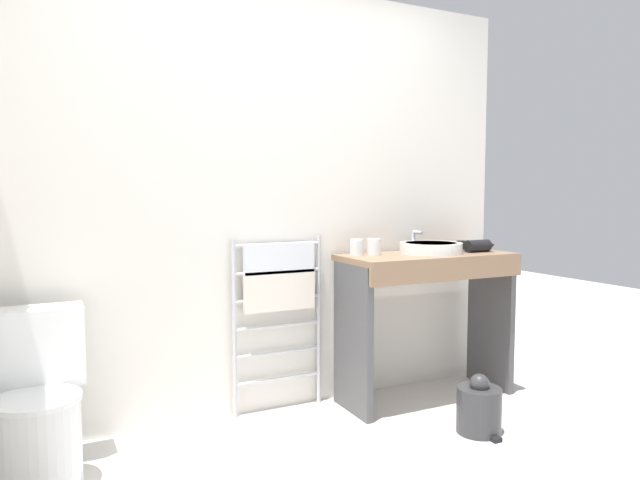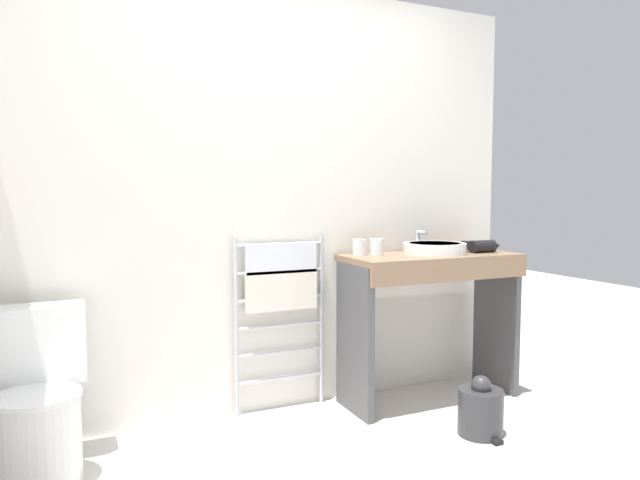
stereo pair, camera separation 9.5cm
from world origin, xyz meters
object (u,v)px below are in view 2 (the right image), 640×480
object	(u,v)px
sink_basin	(435,248)
cup_near_wall	(359,247)
toilet	(39,403)
towel_radiator	(281,288)
hair_dryer	(483,246)
trash_bin	(481,410)
cup_near_edge	(377,247)

from	to	relation	value
sink_basin	cup_near_wall	world-z (taller)	cup_near_wall
toilet	towel_radiator	xyz separation A→B (m)	(1.26, 0.29, 0.38)
sink_basin	cup_near_wall	bearing A→B (deg)	167.10
cup_near_wall	hair_dryer	size ratio (longest dim) A/B	0.43
trash_bin	cup_near_edge	bearing A→B (deg)	112.74
toilet	trash_bin	xyz separation A→B (m)	(2.09, -0.46, -0.20)
cup_near_wall	cup_near_edge	distance (m)	0.10
sink_basin	trash_bin	bearing A→B (deg)	-100.17
toilet	sink_basin	size ratio (longest dim) A/B	1.98
towel_radiator	cup_near_wall	bearing A→B (deg)	-9.73
toilet	cup_near_edge	world-z (taller)	cup_near_edge
toilet	cup_near_edge	xyz separation A→B (m)	(1.82, 0.17, 0.61)
cup_near_wall	sink_basin	bearing A→B (deg)	-12.90
cup_near_wall	hair_dryer	distance (m)	0.80
toilet	trash_bin	bearing A→B (deg)	-12.46
toilet	sink_basin	distance (m)	2.27
toilet	sink_basin	bearing A→B (deg)	2.79
towel_radiator	trash_bin	xyz separation A→B (m)	(0.83, -0.75, -0.59)
toilet	cup_near_wall	world-z (taller)	cup_near_wall
toilet	cup_near_edge	bearing A→B (deg)	5.47
cup_near_wall	cup_near_edge	size ratio (longest dim) A/B	0.98
cup_near_wall	hair_dryer	world-z (taller)	cup_near_wall
toilet	hair_dryer	xyz separation A→B (m)	(2.51, 0.05, 0.60)
towel_radiator	cup_near_wall	world-z (taller)	towel_radiator
toilet	towel_radiator	size ratio (longest dim) A/B	0.75
cup_near_edge	toilet	bearing A→B (deg)	-174.53
sink_basin	trash_bin	size ratio (longest dim) A/B	1.21
sink_basin	hair_dryer	distance (m)	0.33
sink_basin	hair_dryer	bearing A→B (deg)	-10.80
cup_near_edge	sink_basin	bearing A→B (deg)	-10.42
cup_near_edge	trash_bin	distance (m)	1.07
towel_radiator	trash_bin	world-z (taller)	towel_radiator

